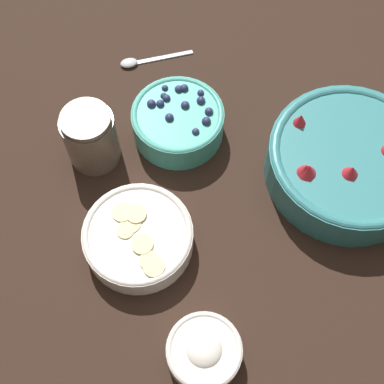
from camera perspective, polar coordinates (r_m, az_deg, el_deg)
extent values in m
plane|color=black|center=(0.90, 3.86, 3.61)|extent=(4.00, 4.00, 0.00)
cylinder|color=teal|center=(0.90, 16.32, 2.95)|extent=(0.26, 0.26, 0.07)
torus|color=teal|center=(0.87, 16.79, 3.88)|extent=(0.26, 0.26, 0.02)
cylinder|color=red|center=(0.88, 16.62, 3.55)|extent=(0.21, 0.21, 0.02)
cone|color=red|center=(0.87, 11.47, 7.53)|extent=(0.03, 0.03, 0.03)
cone|color=red|center=(0.84, 16.61, 2.11)|extent=(0.04, 0.04, 0.02)
cone|color=red|center=(0.82, 12.23, 2.27)|extent=(0.04, 0.04, 0.03)
cone|color=red|center=(0.82, 11.99, 2.33)|extent=(0.03, 0.03, 0.03)
cylinder|color=#47AD9E|center=(0.91, -1.50, 7.39)|extent=(0.15, 0.15, 0.05)
torus|color=#47AD9E|center=(0.89, -1.54, 8.29)|extent=(0.15, 0.15, 0.01)
cylinder|color=navy|center=(0.89, -1.52, 7.98)|extent=(0.12, 0.12, 0.02)
sphere|color=navy|center=(0.91, -1.44, 10.90)|extent=(0.01, 0.01, 0.01)
sphere|color=navy|center=(0.86, 0.39, 6.44)|extent=(0.01, 0.01, 0.01)
sphere|color=navy|center=(0.87, 1.54, 7.54)|extent=(0.01, 0.01, 0.01)
sphere|color=navy|center=(0.91, 0.93, 10.50)|extent=(0.01, 0.01, 0.01)
sphere|color=navy|center=(0.89, 1.75, 8.53)|extent=(0.01, 0.01, 0.01)
sphere|color=navy|center=(0.89, -0.74, 9.22)|extent=(0.01, 0.01, 0.01)
sphere|color=navy|center=(0.88, -2.43, 7.92)|extent=(0.01, 0.01, 0.01)
sphere|color=navy|center=(0.91, -0.84, 11.00)|extent=(0.01, 0.01, 0.01)
sphere|color=navy|center=(0.92, -2.90, 11.00)|extent=(0.01, 0.01, 0.01)
sphere|color=navy|center=(0.90, -2.74, 9.94)|extent=(0.01, 0.01, 0.01)
sphere|color=navy|center=(0.90, -3.41, 9.36)|extent=(0.01, 0.01, 0.01)
sphere|color=navy|center=(0.90, -4.36, 9.35)|extent=(0.01, 0.01, 0.01)
sphere|color=navy|center=(0.91, -3.04, 10.19)|extent=(0.01, 0.01, 0.01)
sphere|color=navy|center=(0.90, 0.87, 9.66)|extent=(0.01, 0.01, 0.01)
cylinder|color=silver|center=(0.82, -5.72, -4.91)|extent=(0.17, 0.17, 0.04)
torus|color=silver|center=(0.80, -5.84, -4.43)|extent=(0.17, 0.17, 0.01)
cylinder|color=beige|center=(0.81, -5.80, -4.60)|extent=(0.13, 0.13, 0.01)
cylinder|color=beige|center=(0.78, -4.07, -7.99)|extent=(0.03, 0.03, 0.01)
cylinder|color=beige|center=(0.78, -4.59, -7.32)|extent=(0.03, 0.03, 0.01)
cylinder|color=beige|center=(0.80, -7.12, -4.17)|extent=(0.03, 0.03, 0.01)
cylinder|color=beige|center=(0.82, -7.43, -2.19)|extent=(0.03, 0.03, 0.01)
cylinder|color=beige|center=(0.81, -5.97, -2.38)|extent=(0.03, 0.03, 0.01)
cylinder|color=beige|center=(0.81, -6.55, -3.40)|extent=(0.03, 0.03, 0.00)
cylinder|color=beige|center=(0.79, -5.31, -5.61)|extent=(0.03, 0.03, 0.01)
cylinder|color=silver|center=(0.77, 1.28, -16.72)|extent=(0.10, 0.10, 0.04)
torus|color=silver|center=(0.75, 1.31, -16.48)|extent=(0.10, 0.10, 0.01)
cylinder|color=white|center=(0.76, 1.30, -16.56)|extent=(0.08, 0.08, 0.01)
ellipsoid|color=white|center=(0.75, 1.31, -16.48)|extent=(0.05, 0.05, 0.02)
cylinder|color=brown|center=(0.88, -10.71, 5.59)|extent=(0.09, 0.09, 0.10)
cylinder|color=#512D1E|center=(0.89, -10.62, 5.31)|extent=(0.07, 0.07, 0.07)
cylinder|color=brown|center=(0.84, -11.33, 7.58)|extent=(0.08, 0.08, 0.01)
cube|color=silver|center=(1.03, -2.98, 14.19)|extent=(0.04, 0.11, 0.01)
ellipsoid|color=silver|center=(1.02, -6.75, 13.52)|extent=(0.03, 0.04, 0.01)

